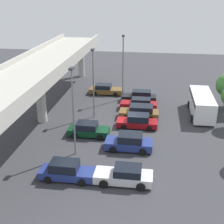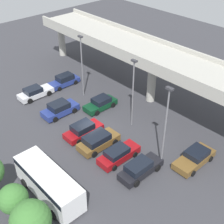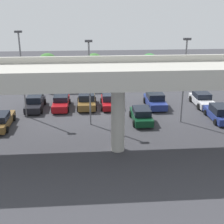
{
  "view_description": "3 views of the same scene",
  "coord_description": "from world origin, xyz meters",
  "px_view_note": "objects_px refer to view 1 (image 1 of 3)",
  "views": [
    {
      "loc": [
        -32.49,
        -2.87,
        14.94
      ],
      "look_at": [
        -1.25,
        1.51,
        2.17
      ],
      "focal_mm": 50.0,
      "sensor_mm": 36.0,
      "label": 1
    },
    {
      "loc": [
        22.73,
        -17.73,
        22.06
      ],
      "look_at": [
        0.62,
        2.5,
        1.8
      ],
      "focal_mm": 50.0,
      "sensor_mm": 36.0,
      "label": 2
    },
    {
      "loc": [
        2.23,
        33.36,
        11.95
      ],
      "look_at": [
        -0.05,
        2.97,
        0.81
      ],
      "focal_mm": 50.0,
      "sensor_mm": 36.0,
      "label": 3
    }
  ],
  "objects_px": {
    "parked_car_4": "(140,112)",
    "parked_car_5": "(139,104)",
    "lamp_post_near_aisle": "(93,79)",
    "parked_car_2": "(88,130)",
    "parked_car_7": "(105,90)",
    "parked_car_1": "(129,142)",
    "parked_car_8": "(66,171)",
    "shuttle_bus": "(202,103)",
    "lamp_post_mid_lot": "(123,63)",
    "parked_car_0": "(125,175)",
    "parked_car_3": "(137,121)",
    "parked_car_6": "(140,96)",
    "lamp_post_by_overpass": "(73,106)"
  },
  "relations": [
    {
      "from": "parked_car_4",
      "to": "parked_car_5",
      "type": "bearing_deg",
      "value": -85.62
    },
    {
      "from": "parked_car_5",
      "to": "lamp_post_near_aisle",
      "type": "height_order",
      "value": "lamp_post_near_aisle"
    },
    {
      "from": "lamp_post_near_aisle",
      "to": "parked_car_2",
      "type": "bearing_deg",
      "value": -175.88
    },
    {
      "from": "parked_car_7",
      "to": "lamp_post_near_aisle",
      "type": "relative_size",
      "value": 0.58
    },
    {
      "from": "parked_car_2",
      "to": "parked_car_5",
      "type": "distance_m",
      "value": 9.87
    },
    {
      "from": "parked_car_1",
      "to": "parked_car_8",
      "type": "relative_size",
      "value": 1.01
    },
    {
      "from": "parked_car_1",
      "to": "shuttle_bus",
      "type": "bearing_deg",
      "value": -128.59
    },
    {
      "from": "lamp_post_mid_lot",
      "to": "parked_car_0",
      "type": "bearing_deg",
      "value": -173.36
    },
    {
      "from": "parked_car_7",
      "to": "shuttle_bus",
      "type": "height_order",
      "value": "shuttle_bus"
    },
    {
      "from": "lamp_post_near_aisle",
      "to": "lamp_post_mid_lot",
      "type": "xyz_separation_m",
      "value": [
        6.85,
        -2.76,
        0.32
      ]
    },
    {
      "from": "parked_car_1",
      "to": "parked_car_3",
      "type": "height_order",
      "value": "parked_car_1"
    },
    {
      "from": "parked_car_6",
      "to": "parked_car_7",
      "type": "relative_size",
      "value": 0.98
    },
    {
      "from": "parked_car_1",
      "to": "parked_car_3",
      "type": "relative_size",
      "value": 1.01
    },
    {
      "from": "parked_car_2",
      "to": "parked_car_3",
      "type": "height_order",
      "value": "parked_car_3"
    },
    {
      "from": "parked_car_5",
      "to": "lamp_post_by_overpass",
      "type": "distance_m",
      "value": 14.3
    },
    {
      "from": "parked_car_3",
      "to": "lamp_post_mid_lot",
      "type": "bearing_deg",
      "value": -73.58
    },
    {
      "from": "lamp_post_near_aisle",
      "to": "lamp_post_by_overpass",
      "type": "xyz_separation_m",
      "value": [
        -9.23,
        0.02,
        0.05
      ]
    },
    {
      "from": "parked_car_5",
      "to": "lamp_post_by_overpass",
      "type": "height_order",
      "value": "lamp_post_by_overpass"
    },
    {
      "from": "parked_car_7",
      "to": "lamp_post_by_overpass",
      "type": "relative_size",
      "value": 0.58
    },
    {
      "from": "parked_car_1",
      "to": "lamp_post_near_aisle",
      "type": "relative_size",
      "value": 0.55
    },
    {
      "from": "parked_car_4",
      "to": "lamp_post_mid_lot",
      "type": "distance_m",
      "value": 8.3
    },
    {
      "from": "parked_car_5",
      "to": "parked_car_6",
      "type": "height_order",
      "value": "parked_car_6"
    },
    {
      "from": "parked_car_4",
      "to": "parked_car_6",
      "type": "relative_size",
      "value": 0.98
    },
    {
      "from": "parked_car_4",
      "to": "lamp_post_near_aisle",
      "type": "height_order",
      "value": "lamp_post_near_aisle"
    },
    {
      "from": "parked_car_3",
      "to": "parked_car_6",
      "type": "bearing_deg",
      "value": -88.38
    },
    {
      "from": "shuttle_bus",
      "to": "lamp_post_mid_lot",
      "type": "bearing_deg",
      "value": 67.05
    },
    {
      "from": "parked_car_6",
      "to": "lamp_post_by_overpass",
      "type": "xyz_separation_m",
      "value": [
        -15.49,
        5.24,
        4.18
      ]
    },
    {
      "from": "lamp_post_near_aisle",
      "to": "parked_car_5",
      "type": "bearing_deg",
      "value": -57.88
    },
    {
      "from": "parked_car_7",
      "to": "lamp_post_near_aisle",
      "type": "distance_m",
      "value": 9.83
    },
    {
      "from": "parked_car_0",
      "to": "parked_car_8",
      "type": "bearing_deg",
      "value": 0.87
    },
    {
      "from": "parked_car_4",
      "to": "shuttle_bus",
      "type": "relative_size",
      "value": 0.61
    },
    {
      "from": "parked_car_1",
      "to": "parked_car_3",
      "type": "bearing_deg",
      "value": -95.09
    },
    {
      "from": "parked_car_1",
      "to": "lamp_post_mid_lot",
      "type": "relative_size",
      "value": 0.51
    },
    {
      "from": "parked_car_2",
      "to": "parked_car_7",
      "type": "height_order",
      "value": "parked_car_2"
    },
    {
      "from": "lamp_post_near_aisle",
      "to": "lamp_post_by_overpass",
      "type": "bearing_deg",
      "value": 179.85
    },
    {
      "from": "parked_car_6",
      "to": "parked_car_5",
      "type": "bearing_deg",
      "value": 92.1
    },
    {
      "from": "parked_car_2",
      "to": "lamp_post_near_aisle",
      "type": "bearing_deg",
      "value": 94.12
    },
    {
      "from": "parked_car_0",
      "to": "parked_car_4",
      "type": "bearing_deg",
      "value": -91.87
    },
    {
      "from": "lamp_post_by_overpass",
      "to": "parked_car_4",
      "type": "bearing_deg",
      "value": -30.09
    },
    {
      "from": "parked_car_5",
      "to": "parked_car_3",
      "type": "bearing_deg",
      "value": 91.37
    },
    {
      "from": "shuttle_bus",
      "to": "lamp_post_mid_lot",
      "type": "distance_m",
      "value": 11.73
    },
    {
      "from": "shuttle_bus",
      "to": "lamp_post_near_aisle",
      "type": "relative_size",
      "value": 0.92
    },
    {
      "from": "parked_car_0",
      "to": "lamp_post_mid_lot",
      "type": "xyz_separation_m",
      "value": [
        20.11,
        2.34,
        4.5
      ]
    },
    {
      "from": "parked_car_8",
      "to": "lamp_post_near_aisle",
      "type": "xyz_separation_m",
      "value": [
        13.33,
        0.25,
        4.15
      ]
    },
    {
      "from": "parked_car_0",
      "to": "lamp_post_mid_lot",
      "type": "distance_m",
      "value": 20.74
    },
    {
      "from": "parked_car_2",
      "to": "shuttle_bus",
      "type": "height_order",
      "value": "shuttle_bus"
    },
    {
      "from": "parked_car_5",
      "to": "shuttle_bus",
      "type": "bearing_deg",
      "value": 173.79
    },
    {
      "from": "parked_car_0",
      "to": "parked_car_7",
      "type": "distance_m",
      "value": 22.74
    },
    {
      "from": "parked_car_2",
      "to": "parked_car_3",
      "type": "bearing_deg",
      "value": 29.74
    },
    {
      "from": "parked_car_2",
      "to": "parked_car_6",
      "type": "height_order",
      "value": "parked_car_6"
    }
  ]
}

